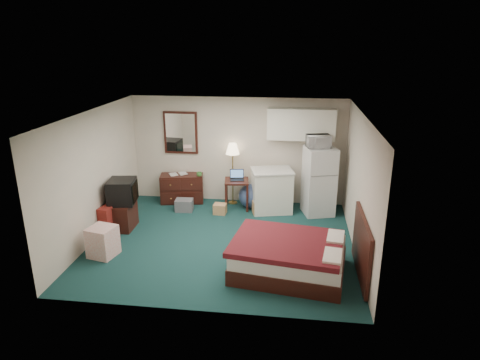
# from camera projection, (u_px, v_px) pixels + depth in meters

# --- Properties ---
(floor) EXTENTS (5.00, 4.50, 0.01)m
(floor) POSITION_uv_depth(u_px,v_px,m) (223.00, 241.00, 8.35)
(floor) COLOR #113C39
(floor) RESTS_ON ground
(ceiling) EXTENTS (5.00, 4.50, 0.01)m
(ceiling) POSITION_uv_depth(u_px,v_px,m) (221.00, 114.00, 7.55)
(ceiling) COLOR beige
(ceiling) RESTS_ON walls
(walls) EXTENTS (5.01, 4.51, 2.50)m
(walls) POSITION_uv_depth(u_px,v_px,m) (222.00, 181.00, 7.95)
(walls) COLOR beige
(walls) RESTS_ON floor
(mirror) EXTENTS (0.80, 0.06, 1.00)m
(mirror) POSITION_uv_depth(u_px,v_px,m) (181.00, 133.00, 10.07)
(mirror) COLOR white
(mirror) RESTS_ON walls
(upper_cabinets) EXTENTS (1.50, 0.35, 0.70)m
(upper_cabinets) POSITION_uv_depth(u_px,v_px,m) (301.00, 124.00, 9.51)
(upper_cabinets) COLOR white
(upper_cabinets) RESTS_ON walls
(headboard) EXTENTS (0.06, 1.56, 1.00)m
(headboard) POSITION_uv_depth(u_px,v_px,m) (362.00, 247.00, 6.93)
(headboard) COLOR black
(headboard) RESTS_ON walls
(dresser) EXTENTS (1.07, 0.63, 0.68)m
(dresser) POSITION_uv_depth(u_px,v_px,m) (182.00, 188.00, 10.26)
(dresser) COLOR black
(dresser) RESTS_ON floor
(floor_lamp) EXTENTS (0.40, 0.40, 1.47)m
(floor_lamp) POSITION_uv_depth(u_px,v_px,m) (233.00, 174.00, 10.05)
(floor_lamp) COLOR #BB9346
(floor_lamp) RESTS_ON floor
(desk) EXTENTS (0.61, 0.61, 0.68)m
(desk) POSITION_uv_depth(u_px,v_px,m) (237.00, 194.00, 9.87)
(desk) COLOR black
(desk) RESTS_ON floor
(exercise_ball) EXTENTS (0.72, 0.72, 0.56)m
(exercise_ball) POSITION_uv_depth(u_px,v_px,m) (251.00, 196.00, 9.93)
(exercise_ball) COLOR #364975
(exercise_ball) RESTS_ON floor
(kitchen_counter) EXTENTS (0.99, 0.84, 0.95)m
(kitchen_counter) POSITION_uv_depth(u_px,v_px,m) (272.00, 191.00, 9.68)
(kitchen_counter) COLOR white
(kitchen_counter) RESTS_ON floor
(fridge) EXTENTS (0.78, 0.78, 1.52)m
(fridge) POSITION_uv_depth(u_px,v_px,m) (319.00, 181.00, 9.45)
(fridge) COLOR silver
(fridge) RESTS_ON floor
(bed) EXTENTS (2.00, 1.66, 0.58)m
(bed) POSITION_uv_depth(u_px,v_px,m) (289.00, 257.00, 7.15)
(bed) COLOR #4C0D12
(bed) RESTS_ON floor
(tv_stand) EXTENTS (0.56, 0.61, 0.55)m
(tv_stand) POSITION_uv_depth(u_px,v_px,m) (120.00, 216.00, 8.85)
(tv_stand) COLOR black
(tv_stand) RESTS_ON floor
(suitcase) EXTENTS (0.27, 0.38, 0.58)m
(suitcase) POSITION_uv_depth(u_px,v_px,m) (108.00, 220.00, 8.59)
(suitcase) COLOR maroon
(suitcase) RESTS_ON floor
(retail_box) EXTENTS (0.53, 0.53, 0.56)m
(retail_box) POSITION_uv_depth(u_px,v_px,m) (103.00, 242.00, 7.72)
(retail_box) COLOR white
(retail_box) RESTS_ON floor
(file_bin) EXTENTS (0.41, 0.32, 0.27)m
(file_bin) POSITION_uv_depth(u_px,v_px,m) (184.00, 205.00, 9.78)
(file_bin) COLOR slate
(file_bin) RESTS_ON floor
(cardboard_box_a) EXTENTS (0.29, 0.25, 0.23)m
(cardboard_box_a) POSITION_uv_depth(u_px,v_px,m) (220.00, 209.00, 9.62)
(cardboard_box_a) COLOR #B57E54
(cardboard_box_a) RESTS_ON floor
(cardboard_box_b) EXTENTS (0.31, 0.34, 0.29)m
(cardboard_box_b) POSITION_uv_depth(u_px,v_px,m) (258.00, 208.00, 9.61)
(cardboard_box_b) COLOR #B57E54
(cardboard_box_b) RESTS_ON floor
(laptop) EXTENTS (0.35, 0.31, 0.22)m
(laptop) POSITION_uv_depth(u_px,v_px,m) (237.00, 175.00, 9.74)
(laptop) COLOR black
(laptop) RESTS_ON desk
(crt_tv) EXTENTS (0.61, 0.65, 0.50)m
(crt_tv) POSITION_uv_depth(u_px,v_px,m) (122.00, 191.00, 8.71)
(crt_tv) COLOR black
(crt_tv) RESTS_ON tv_stand
(microwave) EXTENTS (0.55, 0.38, 0.34)m
(microwave) POSITION_uv_depth(u_px,v_px,m) (318.00, 140.00, 9.17)
(microwave) COLOR silver
(microwave) RESTS_ON fridge
(book_a) EXTENTS (0.17, 0.11, 0.25)m
(book_a) POSITION_uv_depth(u_px,v_px,m) (169.00, 170.00, 10.07)
(book_a) COLOR #B57E54
(book_a) RESTS_ON dresser
(book_b) EXTENTS (0.17, 0.11, 0.24)m
(book_b) POSITION_uv_depth(u_px,v_px,m) (179.00, 169.00, 10.14)
(book_b) COLOR #B57E54
(book_b) RESTS_ON dresser
(mug) EXTENTS (0.16, 0.15, 0.13)m
(mug) POSITION_uv_depth(u_px,v_px,m) (199.00, 174.00, 10.01)
(mug) COLOR #407B34
(mug) RESTS_ON dresser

